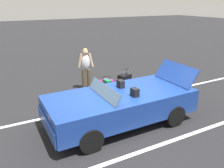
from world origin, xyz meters
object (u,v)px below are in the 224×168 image
object	(u,v)px
suitcase_large_black	(124,84)
traveler_person	(86,67)
suitcase_small_carryon	(107,86)
convertible_car	(115,106)
suitcase_medium_bright	(98,93)
duffel_bag	(106,82)

from	to	relation	value
suitcase_large_black	traveler_person	world-z (taller)	traveler_person
suitcase_small_carryon	traveler_person	bearing A→B (deg)	-51.73
suitcase_large_black	traveler_person	distance (m)	1.62
convertible_car	suitcase_large_black	bearing A→B (deg)	-127.71
suitcase_large_black	suitcase_small_carryon	xyz separation A→B (m)	(0.53, -0.39, -0.12)
suitcase_large_black	convertible_car	bearing A→B (deg)	128.87
convertible_car	suitcase_medium_bright	bearing A→B (deg)	-99.39
suitcase_small_carryon	convertible_car	bearing A→B (deg)	63.55
convertible_car	duffel_bag	world-z (taller)	convertible_car
suitcase_medium_bright	suitcase_small_carryon	distance (m)	0.86
duffel_bag	traveler_person	distance (m)	1.19
suitcase_large_black	traveler_person	size ratio (longest dim) A/B	0.60
suitcase_medium_bright	duffel_bag	bearing A→B (deg)	-39.14
suitcase_large_black	suitcase_small_carryon	size ratio (longest dim) A/B	1.97
suitcase_small_carryon	duffel_bag	xyz separation A→B (m)	(-0.31, -0.72, -0.09)
duffel_bag	traveler_person	world-z (taller)	traveler_person
duffel_bag	suitcase_large_black	bearing A→B (deg)	100.81
convertible_car	suitcase_medium_bright	world-z (taller)	convertible_car
suitcase_medium_bright	suitcase_large_black	bearing A→B (deg)	-84.09
suitcase_medium_bright	duffel_bag	world-z (taller)	suitcase_medium_bright
suitcase_medium_bright	suitcase_small_carryon	size ratio (longest dim) A/B	1.24
suitcase_small_carryon	duffel_bag	distance (m)	0.79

